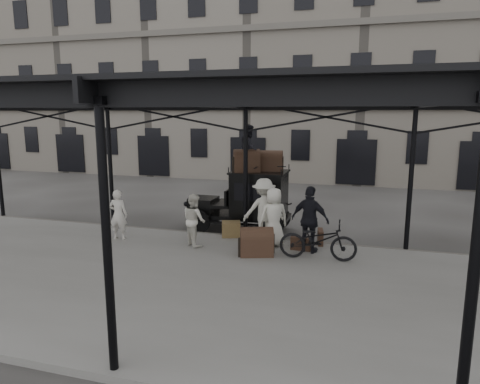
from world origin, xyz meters
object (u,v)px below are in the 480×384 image
object	(u,v)px
taxi	(251,198)
steamer_trunk_platform	(257,243)
porter_official	(310,220)
porter_left	(118,215)
bicycle	(318,240)
steamer_trunk_roof_near	(247,162)

from	to	relation	value
taxi	steamer_trunk_platform	xyz separation A→B (m)	(0.96, -2.90, -0.71)
porter_official	steamer_trunk_platform	size ratio (longest dim) A/B	2.10
porter_left	bicycle	distance (m)	6.38
taxi	bicycle	distance (m)	3.88
porter_official	steamer_trunk_roof_near	size ratio (longest dim) A/B	2.22
bicycle	steamer_trunk_roof_near	size ratio (longest dim) A/B	2.40
bicycle	steamer_trunk_roof_near	distance (m)	4.14
porter_left	steamer_trunk_roof_near	distance (m)	4.59
taxi	bicycle	size ratio (longest dim) A/B	1.72
porter_left	bicycle	world-z (taller)	porter_left
porter_official	bicycle	size ratio (longest dim) A/B	0.93
porter_left	steamer_trunk_platform	world-z (taller)	porter_left
bicycle	steamer_trunk_platform	xyz separation A→B (m)	(-1.72, -0.13, -0.21)
porter_left	taxi	bearing A→B (deg)	-151.39
taxi	steamer_trunk_platform	world-z (taller)	taxi
steamer_trunk_roof_near	porter_left	bearing A→B (deg)	-169.22
steamer_trunk_roof_near	steamer_trunk_platform	xyz separation A→B (m)	(1.04, -2.65, -2.01)
steamer_trunk_roof_near	steamer_trunk_platform	bearing A→B (deg)	-90.98
bicycle	steamer_trunk_roof_near	world-z (taller)	steamer_trunk_roof_near
porter_left	porter_official	world-z (taller)	porter_official
taxi	steamer_trunk_platform	distance (m)	3.13
steamer_trunk_platform	bicycle	bearing A→B (deg)	-13.69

